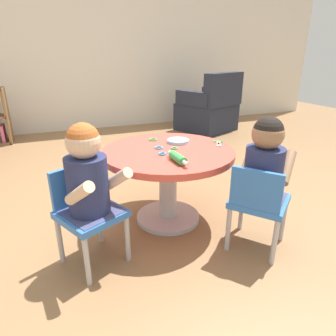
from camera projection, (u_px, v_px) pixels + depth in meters
The scene contains 15 objects.
ground_plane at pixel (168, 218), 2.08m from camera, with size 10.00×10.00×0.00m, color olive.
back_wall at pixel (90, 30), 4.17m from camera, with size 8.00×0.12×2.80m, color silver.
craft_table at pixel (168, 168), 1.94m from camera, with size 0.86×0.86×0.51m.
child_chair_left at pixel (87, 211), 1.57m from camera, with size 0.40×0.40×0.54m.
seated_child_left at pixel (87, 174), 1.46m from camera, with size 0.39×0.43×0.51m.
child_chair_right at pixel (258, 202), 1.66m from camera, with size 0.42×0.42×0.54m.
seated_child_right at pixel (264, 163), 1.61m from camera, with size 0.44×0.43×0.51m.
armchair_dark at pixel (209, 110), 4.35m from camera, with size 0.92×0.93×0.85m.
rolling_pin at pixel (178, 158), 1.66m from camera, with size 0.06×0.23×0.05m.
craft_scissors at pixel (218, 143), 2.03m from camera, with size 0.11×0.14×0.01m.
playdough_blob_0 at pixel (178, 141), 2.04m from camera, with size 0.15×0.15×0.02m, color #8CCCF2.
cookie_cutter_0 at pixel (159, 148), 1.92m from camera, with size 0.06×0.06×0.01m, color #3F99D8.
cookie_cutter_1 at pixel (153, 139), 2.10m from camera, with size 0.06×0.06×0.01m, color #4CB259.
cookie_cutter_2 at pixel (162, 154), 1.80m from camera, with size 0.05×0.05×0.01m, color #3F99D8.
cookie_cutter_3 at pixel (174, 148), 1.91m from camera, with size 0.05×0.05×0.01m, color #4CB259.
Camera 1 is at (-0.67, -1.68, 1.09)m, focal length 31.37 mm.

